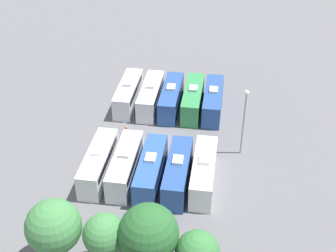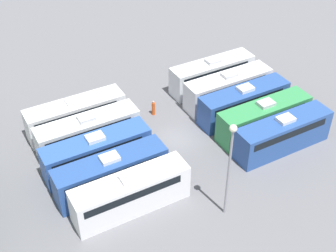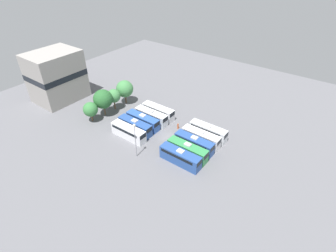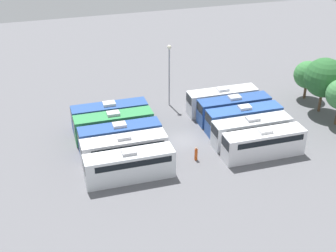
# 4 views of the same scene
# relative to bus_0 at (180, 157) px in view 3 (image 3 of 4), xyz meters

# --- Properties ---
(ground_plane) EXTENTS (122.59, 122.59, 0.00)m
(ground_plane) POSITION_rel_bus_0_xyz_m (6.14, 8.21, -1.83)
(ground_plane) COLOR slate
(bus_0) EXTENTS (2.55, 10.06, 3.69)m
(bus_0) POSITION_rel_bus_0_xyz_m (0.00, 0.00, 0.00)
(bus_0) COLOR #284C93
(bus_0) RESTS_ON ground_plane
(bus_1) EXTENTS (2.55, 10.06, 3.69)m
(bus_1) POSITION_rel_bus_0_xyz_m (2.92, -0.02, 0.00)
(bus_1) COLOR #338C4C
(bus_1) RESTS_ON ground_plane
(bus_2) EXTENTS (2.55, 10.06, 3.69)m
(bus_2) POSITION_rel_bus_0_xyz_m (6.10, 0.12, 0.00)
(bus_2) COLOR #284C93
(bus_2) RESTS_ON ground_plane
(bus_3) EXTENTS (2.55, 10.06, 3.69)m
(bus_3) POSITION_rel_bus_0_xyz_m (9.13, 0.02, 0.00)
(bus_3) COLOR silver
(bus_3) RESTS_ON ground_plane
(bus_4) EXTENTS (2.55, 10.06, 3.69)m
(bus_4) POSITION_rel_bus_0_xyz_m (12.51, -0.12, 0.00)
(bus_4) COLOR silver
(bus_4) RESTS_ON ground_plane
(bus_5) EXTENTS (2.55, 10.06, 3.69)m
(bus_5) POSITION_rel_bus_0_xyz_m (0.00, 16.16, 0.00)
(bus_5) COLOR white
(bus_5) RESTS_ON ground_plane
(bus_6) EXTENTS (2.55, 10.06, 3.69)m
(bus_6) POSITION_rel_bus_0_xyz_m (2.98, 16.64, 0.00)
(bus_6) COLOR #284C93
(bus_6) RESTS_ON ground_plane
(bus_7) EXTENTS (2.55, 10.06, 3.69)m
(bus_7) POSITION_rel_bus_0_xyz_m (6.13, 16.66, 0.00)
(bus_7) COLOR #2D56A8
(bus_7) RESTS_ON ground_plane
(bus_8) EXTENTS (2.55, 10.06, 3.69)m
(bus_8) POSITION_rel_bus_0_xyz_m (9.28, 16.27, 0.00)
(bus_8) COLOR silver
(bus_8) RESTS_ON ground_plane
(bus_9) EXTENTS (2.55, 10.06, 3.69)m
(bus_9) POSITION_rel_bus_0_xyz_m (12.50, 16.33, 0.00)
(bus_9) COLOR silver
(bus_9) RESTS_ON ground_plane
(worker_person) EXTENTS (0.36, 0.36, 1.74)m
(worker_person) POSITION_rel_bus_0_xyz_m (10.99, 8.26, -1.03)
(worker_person) COLOR #CC4C19
(worker_person) RESTS_ON ground_plane
(light_pole) EXTENTS (0.60, 0.60, 9.23)m
(light_pole) POSITION_rel_bus_0_xyz_m (-4.23, 9.54, 4.28)
(light_pole) COLOR gray
(light_pole) RESTS_ON ground_plane
(tree_0) EXTENTS (4.11, 4.11, 5.89)m
(tree_0) POSITION_rel_bus_0_xyz_m (-0.51, 29.91, 1.99)
(tree_0) COLOR brown
(tree_0) RESTS_ON ground_plane
(tree_1) EXTENTS (5.55, 5.55, 7.99)m
(tree_1) POSITION_rel_bus_0_xyz_m (3.98, 29.56, 3.37)
(tree_1) COLOR brown
(tree_1) RESTS_ON ground_plane
(tree_2) EXTENTS (4.05, 4.05, 6.50)m
(tree_2) POSITION_rel_bus_0_xyz_m (8.05, 29.61, 2.61)
(tree_2) COLOR brown
(tree_2) RESTS_ON ground_plane
(tree_3) EXTENTS (5.27, 5.27, 7.50)m
(tree_3) POSITION_rel_bus_0_xyz_m (12.83, 29.68, 3.02)
(tree_3) COLOR brown
(tree_3) RESTS_ON ground_plane
(depot_building) EXTENTS (14.84, 11.76, 15.31)m
(depot_building) POSITION_rel_bus_0_xyz_m (2.41, 48.65, 5.90)
(depot_building) COLOR gray
(depot_building) RESTS_ON ground_plane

